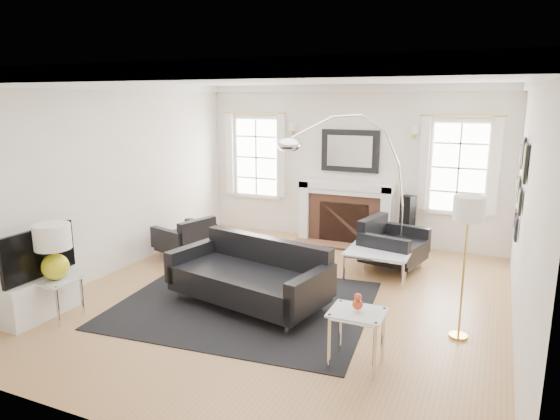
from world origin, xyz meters
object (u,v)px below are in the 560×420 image
at_px(coffee_table, 380,251).
at_px(gourd_lamp, 53,248).
at_px(armchair_left, 187,239).
at_px(armchair_right, 390,245).
at_px(arc_floor_lamp, 349,184).
at_px(sofa, 251,277).
at_px(fireplace, 346,214).

height_order(coffee_table, gourd_lamp, gourd_lamp).
height_order(armchair_left, armchair_right, armchair_right).
distance_m(armchair_left, coffee_table, 3.13).
xyz_separation_m(armchair_left, arc_floor_lamp, (2.56, 0.54, 1.01)).
distance_m(armchair_right, gourd_lamp, 4.72).
relative_size(sofa, coffee_table, 2.40).
height_order(coffee_table, arc_floor_lamp, arc_floor_lamp).
xyz_separation_m(sofa, armchair_left, (-1.85, 1.29, -0.05)).
relative_size(fireplace, armchair_left, 1.72).
distance_m(armchair_right, arc_floor_lamp, 1.17).
bearing_deg(sofa, arc_floor_lamp, 68.79).
distance_m(fireplace, gourd_lamp, 4.98).
distance_m(fireplace, sofa, 3.17).
distance_m(armchair_left, arc_floor_lamp, 2.80).
bearing_deg(armchair_left, armchair_right, 14.54).
height_order(armchair_right, coffee_table, armchair_right).
bearing_deg(gourd_lamp, arc_floor_lamp, 50.18).
distance_m(fireplace, arc_floor_lamp, 1.58).
xyz_separation_m(fireplace, armchair_left, (-2.15, -1.86, -0.23)).
bearing_deg(armchair_left, arc_floor_lamp, 11.89).
xyz_separation_m(coffee_table, arc_floor_lamp, (-0.55, 0.15, 0.94)).
bearing_deg(coffee_table, sofa, -126.73).
bearing_deg(gourd_lamp, armchair_left, 88.80).
distance_m(coffee_table, gourd_lamp, 4.38).
relative_size(armchair_left, gourd_lamp, 1.49).
relative_size(gourd_lamp, arc_floor_lamp, 0.27).
height_order(fireplace, armchair_right, fireplace).
relative_size(armchair_left, arc_floor_lamp, 0.41).
bearing_deg(sofa, armchair_right, 58.04).
relative_size(coffee_table, arc_floor_lamp, 0.37).
height_order(armchair_left, arc_floor_lamp, arc_floor_lamp).
bearing_deg(arc_floor_lamp, armchair_left, -168.11).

